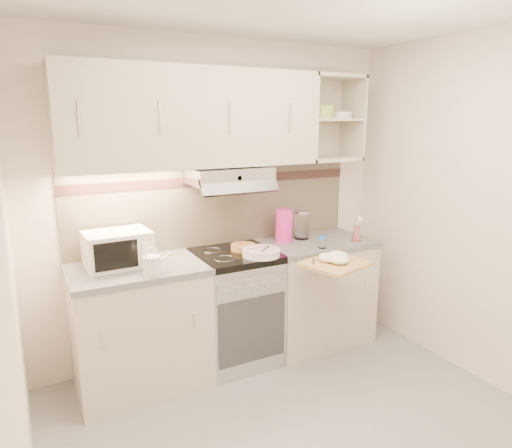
% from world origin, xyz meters
% --- Properties ---
extents(ground, '(3.00, 3.00, 0.00)m').
position_xyz_m(ground, '(0.00, 0.00, 0.00)').
color(ground, gray).
rests_on(ground, ground).
extents(room_shell, '(3.04, 2.84, 2.52)m').
position_xyz_m(room_shell, '(0.00, 0.37, 1.63)').
color(room_shell, silver).
rests_on(room_shell, ground).
extents(base_cabinet_left, '(0.90, 0.60, 0.86)m').
position_xyz_m(base_cabinet_left, '(-0.75, 1.10, 0.43)').
color(base_cabinet_left, beige).
rests_on(base_cabinet_left, ground).
extents(worktop_left, '(0.92, 0.62, 0.04)m').
position_xyz_m(worktop_left, '(-0.75, 1.10, 0.88)').
color(worktop_left, slate).
rests_on(worktop_left, base_cabinet_left).
extents(base_cabinet_right, '(0.90, 0.60, 0.86)m').
position_xyz_m(base_cabinet_right, '(0.75, 1.10, 0.43)').
color(base_cabinet_right, beige).
rests_on(base_cabinet_right, ground).
extents(worktop_right, '(0.92, 0.62, 0.04)m').
position_xyz_m(worktop_right, '(0.75, 1.10, 0.88)').
color(worktop_right, slate).
rests_on(worktop_right, base_cabinet_right).
extents(electric_range, '(0.60, 0.60, 0.90)m').
position_xyz_m(electric_range, '(0.00, 1.10, 0.45)').
color(electric_range, '#B7B7BC').
rests_on(electric_range, ground).
extents(microwave, '(0.44, 0.34, 0.24)m').
position_xyz_m(microwave, '(-0.85, 1.18, 1.02)').
color(microwave, silver).
rests_on(microwave, worktop_left).
extents(watering_can, '(0.22, 0.14, 0.19)m').
position_xyz_m(watering_can, '(-0.69, 0.88, 0.97)').
color(watering_can, silver).
rests_on(watering_can, worktop_left).
extents(plate_stack, '(0.28, 0.28, 0.06)m').
position_xyz_m(plate_stack, '(0.13, 0.92, 0.93)').
color(plate_stack, white).
rests_on(plate_stack, electric_range).
extents(bread_loaf, '(0.19, 0.19, 0.05)m').
position_xyz_m(bread_loaf, '(0.08, 1.12, 0.92)').
color(bread_loaf, '#975D39').
rests_on(bread_loaf, electric_range).
extents(pink_pitcher, '(0.15, 0.14, 0.27)m').
position_xyz_m(pink_pitcher, '(0.50, 1.20, 1.04)').
color(pink_pitcher, '#E32591').
rests_on(pink_pitcher, worktop_right).
extents(glass_jar, '(0.13, 0.13, 0.24)m').
position_xyz_m(glass_jar, '(0.68, 1.20, 1.02)').
color(glass_jar, white).
rests_on(glass_jar, worktop_right).
extents(spice_jar, '(0.06, 0.06, 0.09)m').
position_xyz_m(spice_jar, '(0.66, 0.88, 0.95)').
color(spice_jar, silver).
rests_on(spice_jar, worktop_right).
extents(spray_bottle, '(0.08, 0.08, 0.22)m').
position_xyz_m(spray_bottle, '(1.04, 0.93, 0.99)').
color(spray_bottle, pink).
rests_on(spray_bottle, worktop_right).
extents(cutting_board, '(0.52, 0.49, 0.02)m').
position_xyz_m(cutting_board, '(0.56, 0.58, 0.87)').
color(cutting_board, tan).
rests_on(cutting_board, base_cabinet_right).
extents(dish_towel, '(0.36, 0.34, 0.08)m').
position_xyz_m(dish_towel, '(0.55, 0.61, 0.92)').
color(dish_towel, white).
rests_on(dish_towel, cutting_board).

